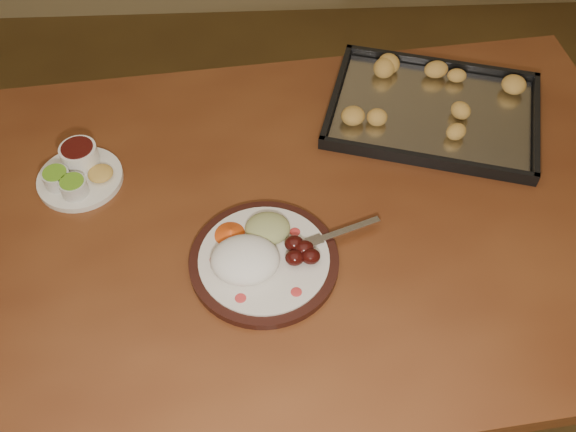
{
  "coord_description": "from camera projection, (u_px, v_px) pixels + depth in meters",
  "views": [
    {
      "loc": [
        0.1,
        -0.54,
        1.69
      ],
      "look_at": [
        0.14,
        0.19,
        0.77
      ],
      "focal_mm": 40.0,
      "sensor_mm": 36.0,
      "label": 1
    }
  ],
  "objects": [
    {
      "name": "condiment_saucer",
      "position": [
        78.0,
        172.0,
        1.24
      ],
      "size": [
        0.16,
        0.16,
        0.06
      ],
      "rotation": [
        0.0,
        0.0,
        -0.27
      ],
      "color": "white",
      "rests_on": "dining_table"
    },
    {
      "name": "dining_table",
      "position": [
        274.0,
        246.0,
        1.27
      ],
      "size": [
        1.59,
        1.05,
        0.75
      ],
      "rotation": [
        0.0,
        0.0,
        0.11
      ],
      "color": "brown",
      "rests_on": "ground"
    },
    {
      "name": "baking_tray",
      "position": [
        433.0,
        110.0,
        1.36
      ],
      "size": [
        0.51,
        0.43,
        0.05
      ],
      "rotation": [
        0.0,
        0.0,
        -0.29
      ],
      "color": "black",
      "rests_on": "dining_table"
    },
    {
      "name": "dinner_plate",
      "position": [
        260.0,
        257.0,
        1.12
      ],
      "size": [
        0.35,
        0.26,
        0.06
      ],
      "rotation": [
        0.0,
        0.0,
        0.24
      ],
      "color": "black",
      "rests_on": "dining_table"
    }
  ]
}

